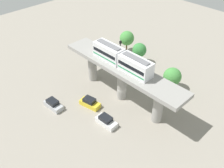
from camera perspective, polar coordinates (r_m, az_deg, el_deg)
ground_plane at (r=52.60m, az=2.16°, el=-3.03°), size 120.00×120.00×0.00m
viaduct at (r=49.00m, az=2.32°, el=2.20°), size 5.20×28.00×7.80m
train at (r=47.24m, az=2.19°, el=5.77°), size 2.64×13.55×3.24m
parked_car_silver at (r=51.11m, az=-13.19°, el=-4.54°), size 2.06×4.30×1.76m
parked_car_white at (r=46.52m, az=-1.35°, el=-8.42°), size 2.00×4.28×1.76m
parked_car_yellow at (r=50.34m, az=-5.05°, el=-4.27°), size 2.63×4.48×1.76m
tree_near_viaduct at (r=61.86m, az=6.24°, el=7.66°), size 3.43×3.43×5.34m
tree_mid_lot at (r=54.58m, az=13.53°, el=1.65°), size 3.85×3.85×5.05m
tree_far_corner at (r=66.71m, az=3.40°, el=10.32°), size 3.77×3.77×5.68m
signal_post at (r=53.37m, az=1.84°, el=5.29°), size 0.44×0.28×10.40m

